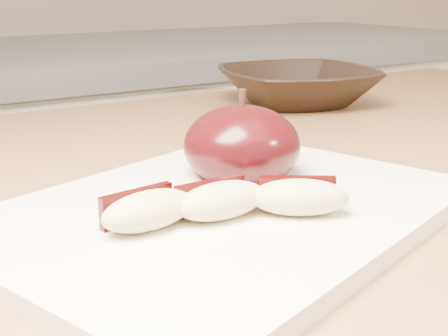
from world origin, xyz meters
TOP-DOWN VIEW (x-y plane):
  - cutting_board at (0.05, 0.37)m, footprint 0.38×0.33m
  - apple_half at (0.10, 0.42)m, footprint 0.09×0.09m
  - apple_wedge_a at (-0.01, 0.36)m, footprint 0.07×0.04m
  - apple_wedge_b at (0.04, 0.35)m, footprint 0.06×0.03m
  - apple_wedge_c at (0.08, 0.32)m, footprint 0.07×0.06m
  - bowl at (0.37, 0.67)m, footprint 0.24×0.24m

SIDE VIEW (x-z plane):
  - cutting_board at x=0.05m, z-range 0.90..0.91m
  - bowl at x=0.37m, z-range 0.90..0.95m
  - apple_wedge_a at x=-0.01m, z-range 0.91..0.94m
  - apple_wedge_b at x=0.04m, z-range 0.91..0.94m
  - apple_wedge_c at x=0.08m, z-range 0.91..0.94m
  - apple_half at x=0.10m, z-range 0.90..0.97m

